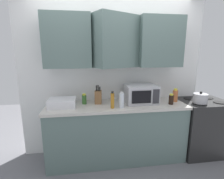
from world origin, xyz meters
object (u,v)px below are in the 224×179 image
stove_range (201,126)px  bottle_green_oil (84,99)px  bottle_clear_tall (122,100)px  dish_rack (62,103)px  knife_block (98,97)px  bottle_spice_jar (175,95)px  microwave (141,94)px  bottle_amber_vinegar (112,100)px  bottle_soy_dark (171,99)px  kettle (200,98)px

stove_range → bottle_green_oil: bottle_green_oil is taller
stove_range → bottle_clear_tall: (-1.40, -0.15, 0.56)m
dish_rack → bottle_green_oil: (0.31, 0.09, 0.02)m
dish_rack → knife_block: knife_block is taller
bottle_spice_jar → bottle_green_oil: bottle_spice_jar is taller
microwave → bottle_spice_jar: 0.57m
microwave → bottle_amber_vinegar: (-0.48, -0.20, -0.03)m
bottle_soy_dark → bottle_spice_jar: (0.13, 0.13, 0.02)m
microwave → bottle_soy_dark: microwave is taller
bottle_spice_jar → dish_rack: bearing=-179.6°
dish_rack → bottle_spice_jar: bearing=0.4°
microwave → dish_rack: bearing=-178.6°
bottle_green_oil → bottle_clear_tall: (0.52, -0.26, 0.03)m
microwave → bottle_green_oil: 0.88m
stove_range → bottle_spice_jar: bottle_spice_jar is taller
stove_range → microwave: 1.21m
bottle_spice_jar → stove_range: bearing=-3.7°
bottle_clear_tall → kettle: bearing=0.6°
microwave → dish_rack: (-1.18, -0.03, -0.08)m
bottle_spice_jar → bottle_clear_tall: (-0.91, -0.18, 0.01)m
knife_block → bottle_soy_dark: bearing=-10.6°
stove_range → dish_rack: 2.29m
dish_rack → bottle_green_oil: bearing=16.0°
knife_block → bottle_amber_vinegar: (0.18, -0.26, 0.01)m
kettle → bottle_clear_tall: bearing=-179.4°
kettle → bottle_green_oil: size_ratio=1.33×
bottle_spice_jar → kettle: bearing=-28.3°
microwave → bottle_amber_vinegar: 0.52m
dish_rack → bottle_spice_jar: size_ratio=1.80×
bottle_green_oil → bottle_soy_dark: bearing=-9.1°
knife_block → bottle_amber_vinegar: knife_block is taller
microwave → bottle_green_oil: (-0.87, 0.06, -0.06)m
knife_block → bottle_clear_tall: (0.31, -0.26, 0.00)m
knife_block → bottle_green_oil: 0.22m
bottle_green_oil → bottle_clear_tall: 0.59m
kettle → bottle_spice_jar: (-0.32, 0.17, 0.01)m
kettle → bottle_spice_jar: 0.36m
bottle_soy_dark → bottle_green_oil: 1.32m
bottle_green_oil → knife_block: bearing=-1.4°
bottle_spice_jar → bottle_amber_vinegar: bottle_amber_vinegar is taller
kettle → bottle_clear_tall: (-1.23, -0.01, 0.02)m
microwave → bottle_clear_tall: bearing=-149.8°
knife_block → bottle_spice_jar: (1.22, -0.07, -0.01)m
bottle_soy_dark → microwave: bearing=160.9°
bottle_clear_tall → dish_rack: bearing=168.3°
microwave → bottle_green_oil: microwave is taller
stove_range → bottle_soy_dark: bottle_soy_dark is taller
dish_rack → stove_range: bearing=-0.5°
stove_range → dish_rack: dish_rack is taller
bottle_green_oil → bottle_clear_tall: bottle_clear_tall is taller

